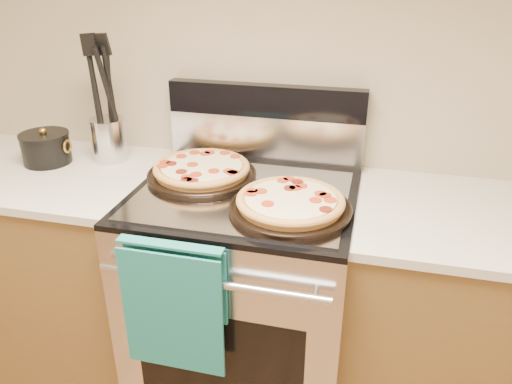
% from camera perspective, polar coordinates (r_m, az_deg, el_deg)
% --- Properties ---
extents(wall_back, '(4.00, 0.00, 4.00)m').
position_cam_1_polar(wall_back, '(1.92, 1.45, 16.21)').
color(wall_back, tan).
rests_on(wall_back, ground).
extents(range_body, '(0.76, 0.68, 0.90)m').
position_cam_1_polar(range_body, '(1.96, -1.16, -12.47)').
color(range_body, '#B7B7BC').
rests_on(range_body, ground).
extents(oven_window, '(0.56, 0.01, 0.40)m').
position_cam_1_polar(oven_window, '(1.72, -4.25, -19.08)').
color(oven_window, black).
rests_on(oven_window, range_body).
extents(cooktop, '(0.76, 0.68, 0.02)m').
position_cam_1_polar(cooktop, '(1.72, -1.29, -0.27)').
color(cooktop, black).
rests_on(cooktop, range_body).
extents(backsplash_lower, '(0.76, 0.06, 0.18)m').
position_cam_1_polar(backsplash_lower, '(1.96, 1.08, 6.17)').
color(backsplash_lower, silver).
rests_on(backsplash_lower, cooktop).
extents(backsplash_upper, '(0.76, 0.06, 0.12)m').
position_cam_1_polar(backsplash_upper, '(1.92, 1.12, 10.41)').
color(backsplash_upper, black).
rests_on(backsplash_upper, backsplash_lower).
extents(oven_handle, '(0.70, 0.03, 0.03)m').
position_cam_1_polar(oven_handle, '(1.47, -5.18, -10.32)').
color(oven_handle, silver).
rests_on(oven_handle, range_body).
extents(dish_towel, '(0.32, 0.05, 0.42)m').
position_cam_1_polar(dish_towel, '(1.57, -9.30, -12.58)').
color(dish_towel, '#1B8870').
rests_on(dish_towel, oven_handle).
extents(foil_sheet, '(0.70, 0.55, 0.01)m').
position_cam_1_polar(foil_sheet, '(1.69, -1.57, -0.30)').
color(foil_sheet, gray).
rests_on(foil_sheet, cooktop).
extents(cabinet_left, '(1.00, 0.62, 0.88)m').
position_cam_1_polar(cabinet_left, '(2.34, -22.45, -8.07)').
color(cabinet_left, brown).
rests_on(cabinet_left, ground).
extents(countertop_left, '(1.02, 0.64, 0.03)m').
position_cam_1_polar(countertop_left, '(2.14, -24.44, 2.21)').
color(countertop_left, beige).
rests_on(countertop_left, cabinet_left).
extents(cabinet_right, '(1.00, 0.62, 0.88)m').
position_cam_1_polar(cabinet_right, '(2.00, 25.11, -14.82)').
color(cabinet_right, brown).
rests_on(cabinet_right, ground).
extents(pepperoni_pizza_back, '(0.41, 0.41, 0.05)m').
position_cam_1_polar(pepperoni_pizza_back, '(1.82, -6.21, 2.45)').
color(pepperoni_pizza_back, '#B37B36').
rests_on(pepperoni_pizza_back, foil_sheet).
extents(pepperoni_pizza_front, '(0.46, 0.46, 0.05)m').
position_cam_1_polar(pepperoni_pizza_front, '(1.57, 3.95, -1.34)').
color(pepperoni_pizza_front, '#B37B36').
rests_on(pepperoni_pizza_front, foil_sheet).
extents(utensil_crock, '(0.16, 0.16, 0.17)m').
position_cam_1_polar(utensil_crock, '(2.08, -16.44, 5.79)').
color(utensil_crock, silver).
rests_on(utensil_crock, countertop_left).
extents(saucepan, '(0.19, 0.19, 0.11)m').
position_cam_1_polar(saucepan, '(2.14, -22.85, 4.53)').
color(saucepan, black).
rests_on(saucepan, countertop_left).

